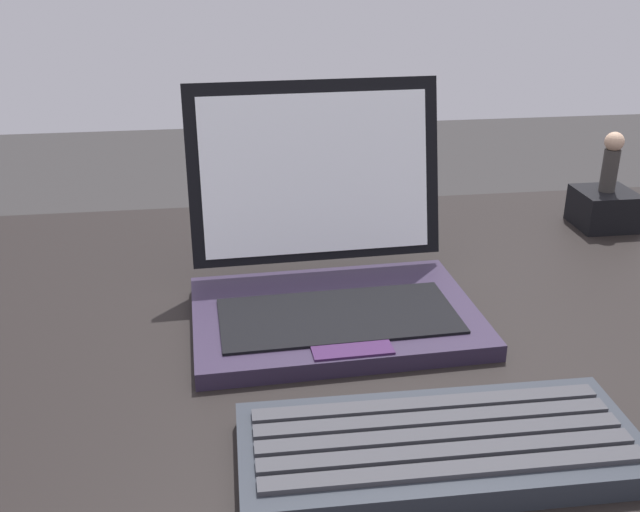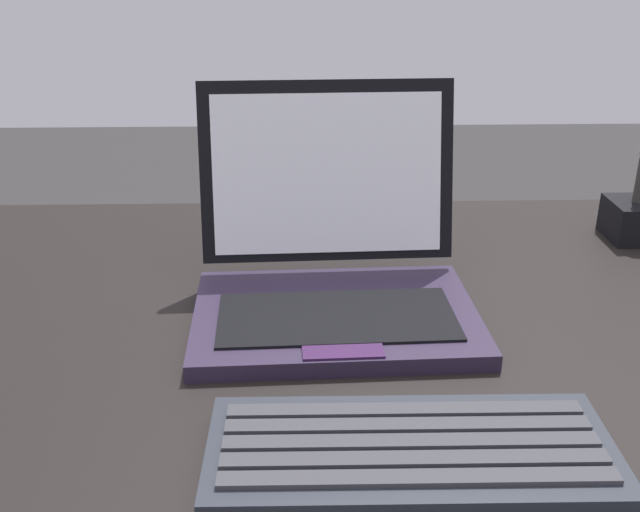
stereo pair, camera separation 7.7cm
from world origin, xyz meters
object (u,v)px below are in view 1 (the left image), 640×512
laptop_front (329,269)px  figurine (611,159)px  figurine_stand (603,209)px  external_keyboard (439,446)px

laptop_front → figurine: 0.49m
figurine_stand → laptop_front: bearing=-154.8°
laptop_front → figurine_stand: laptop_front is taller
external_keyboard → figurine: size_ratio=3.78×
laptop_front → figurine_stand: (0.44, 0.21, -0.02)m
external_keyboard → figurine_stand: bearing=51.1°
external_keyboard → laptop_front: bearing=100.5°
figurine_stand → figurine: figurine is taller
figurine → figurine_stand: bearing=26.6°
laptop_front → external_keyboard: size_ratio=0.97×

